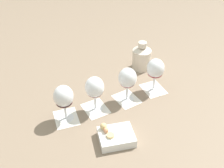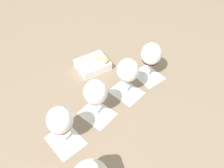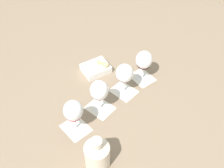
# 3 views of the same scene
# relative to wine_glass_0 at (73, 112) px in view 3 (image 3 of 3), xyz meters

# --- Properties ---
(ground_plane) EXTENTS (8.00, 8.00, 0.00)m
(ground_plane) POSITION_rel_wine_glass_0_xyz_m (0.20, -0.10, -0.11)
(ground_plane) COLOR #7F6B56
(tasting_card_0) EXTENTS (0.14, 0.15, 0.00)m
(tasting_card_0) POSITION_rel_wine_glass_0_xyz_m (0.00, 0.00, -0.11)
(tasting_card_0) COLOR silver
(tasting_card_0) RESTS_ON ground_plane
(tasting_card_1) EXTENTS (0.13, 0.14, 0.00)m
(tasting_card_1) POSITION_rel_wine_glass_0_xyz_m (0.14, -0.06, -0.11)
(tasting_card_1) COLOR silver
(tasting_card_1) RESTS_ON ground_plane
(tasting_card_2) EXTENTS (0.13, 0.14, 0.00)m
(tasting_card_2) POSITION_rel_wine_glass_0_xyz_m (0.27, -0.13, -0.11)
(tasting_card_2) COLOR silver
(tasting_card_2) RESTS_ON ground_plane
(tasting_card_3) EXTENTS (0.14, 0.15, 0.00)m
(tasting_card_3) POSITION_rel_wine_glass_0_xyz_m (0.38, -0.19, -0.11)
(tasting_card_3) COLOR silver
(tasting_card_3) RESTS_ON ground_plane
(wine_glass_0) EXTENTS (0.08, 0.08, 0.16)m
(wine_glass_0) POSITION_rel_wine_glass_0_xyz_m (0.00, 0.00, 0.00)
(wine_glass_0) COLOR white
(wine_glass_0) RESTS_ON tasting_card_0
(wine_glass_1) EXTENTS (0.08, 0.08, 0.16)m
(wine_glass_1) POSITION_rel_wine_glass_0_xyz_m (0.14, -0.06, -0.00)
(wine_glass_1) COLOR white
(wine_glass_1) RESTS_ON tasting_card_1
(wine_glass_2) EXTENTS (0.08, 0.08, 0.16)m
(wine_glass_2) POSITION_rel_wine_glass_0_xyz_m (0.27, -0.13, -0.00)
(wine_glass_2) COLOR white
(wine_glass_2) RESTS_ON tasting_card_2
(wine_glass_3) EXTENTS (0.08, 0.08, 0.16)m
(wine_glass_3) POSITION_rel_wine_glass_0_xyz_m (0.38, -0.19, 0.00)
(wine_glass_3) COLOR white
(wine_glass_3) RESTS_ON tasting_card_3
(ceramic_vase) EXTENTS (0.10, 0.10, 0.15)m
(ceramic_vase) POSITION_rel_wine_glass_0_xyz_m (-0.12, -0.14, -0.05)
(ceramic_vase) COLOR beige
(ceramic_vase) RESTS_ON ground_plane
(snack_dish) EXTENTS (0.17, 0.17, 0.06)m
(snack_dish) POSITION_rel_wine_glass_0_xyz_m (0.36, 0.04, -0.09)
(snack_dish) COLOR white
(snack_dish) RESTS_ON ground_plane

